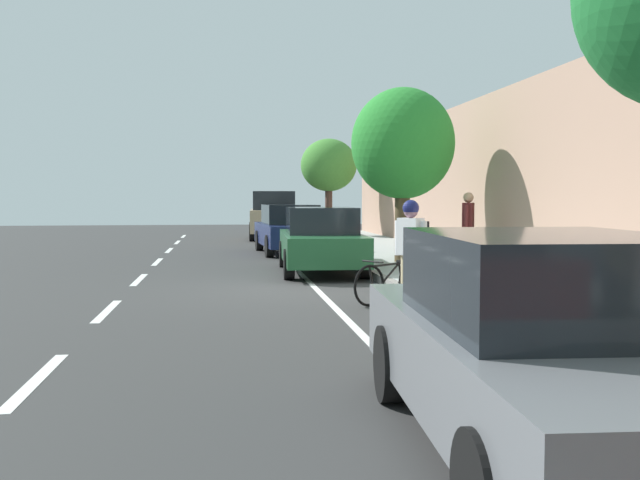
{
  "coord_description": "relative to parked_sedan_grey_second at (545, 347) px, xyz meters",
  "views": [
    {
      "loc": [
        -1.47,
        -13.47,
        1.77
      ],
      "look_at": [
        0.21,
        -0.96,
        1.0
      ],
      "focal_mm": 40.1,
      "sensor_mm": 36.0,
      "label": 1
    }
  ],
  "objects": [
    {
      "name": "ground",
      "position": [
        -0.67,
        8.96,
        -0.75
      ],
      "size": [
        64.27,
        64.27,
        0.0
      ],
      "primitive_type": "plane",
      "color": "#343434"
    },
    {
      "name": "sidewalk",
      "position": [
        2.77,
        8.96,
        -0.67
      ],
      "size": [
        3.24,
        40.17,
        0.16
      ],
      "primitive_type": "cube",
      "color": "#A1AAA7",
      "rests_on": "ground"
    },
    {
      "name": "curb_edge",
      "position": [
        1.07,
        8.96,
        -0.67
      ],
      "size": [
        0.16,
        40.17,
        0.16
      ],
      "primitive_type": "cube",
      "color": "gray",
      "rests_on": "ground"
    },
    {
      "name": "lane_stripe_centre",
      "position": [
        -3.95,
        8.87,
        -0.75
      ],
      "size": [
        0.14,
        40.0,
        0.01
      ],
      "color": "white",
      "rests_on": "ground"
    },
    {
      "name": "lane_stripe_bike_edge",
      "position": [
        -0.4,
        8.96,
        -0.75
      ],
      "size": [
        0.12,
        40.17,
        0.01
      ],
      "primitive_type": "cube",
      "color": "white",
      "rests_on": "ground"
    },
    {
      "name": "building_facade",
      "position": [
        4.64,
        8.96,
        1.41
      ],
      "size": [
        0.5,
        40.17,
        4.33
      ],
      "primitive_type": "cube",
      "color": "tan",
      "rests_on": "ground"
    },
    {
      "name": "parked_sedan_grey_second",
      "position": [
        0.0,
        0.0,
        0.0
      ],
      "size": [
        2.04,
        4.5,
        1.52
      ],
      "color": "slate",
      "rests_on": "ground"
    },
    {
      "name": "parked_sedan_green_mid",
      "position": [
        0.09,
        11.91,
        0.0
      ],
      "size": [
        1.98,
        4.47,
        1.52
      ],
      "color": "#1E512D",
      "rests_on": "ground"
    },
    {
      "name": "parked_sedan_dark_blue_far",
      "position": [
        -0.11,
        17.62,
        0.0
      ],
      "size": [
        2.04,
        4.5,
        1.52
      ],
      "color": "navy",
      "rests_on": "ground"
    },
    {
      "name": "parked_suv_tan_farthest",
      "position": [
        -0.1,
        25.3,
        0.27
      ],
      "size": [
        2.15,
        4.79,
        1.99
      ],
      "color": "tan",
      "rests_on": "ground"
    },
    {
      "name": "bicycle_at_curb",
      "position": [
        0.6,
        6.98,
        -0.39
      ],
      "size": [
        1.46,
        0.98,
        0.73
      ],
      "color": "black",
      "rests_on": "ground"
    },
    {
      "name": "cyclist_with_backpack",
      "position": [
        0.82,
        6.55,
        0.3
      ],
      "size": [
        0.53,
        0.55,
        1.72
      ],
      "color": "#C6B284",
      "rests_on": "ground"
    },
    {
      "name": "street_tree_far_end",
      "position": [
        2.23,
        12.71,
        2.29
      ],
      "size": [
        2.54,
        2.54,
        4.28
      ],
      "color": "brown",
      "rests_on": "sidewalk"
    },
    {
      "name": "street_tree_corner",
      "position": [
        2.23,
        25.25,
        2.31
      ],
      "size": [
        2.36,
        2.36,
        4.04
      ],
      "color": "#50352E",
      "rests_on": "sidewalk"
    },
    {
      "name": "pedestrian_on_phone",
      "position": [
        3.52,
        11.56,
        0.38
      ],
      "size": [
        0.38,
        0.56,
        1.71
      ],
      "color": "black",
      "rests_on": "sidewalk"
    },
    {
      "name": "fire_hydrant",
      "position": [
        1.5,
        4.82,
        -0.17
      ],
      "size": [
        0.22,
        0.22,
        0.84
      ],
      "color": "red",
      "rests_on": "sidewalk"
    }
  ]
}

